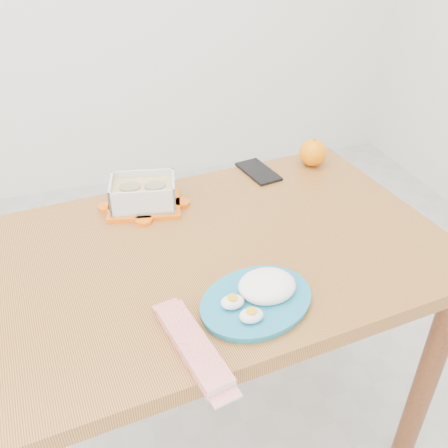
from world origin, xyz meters
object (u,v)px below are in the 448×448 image
object	(u,v)px
rice_plate	(260,294)
orange_fruit	(313,153)
dining_table	(224,282)
smartphone	(258,172)
food_container	(143,194)

from	to	relation	value
rice_plate	orange_fruit	bearing A→B (deg)	33.62
dining_table	orange_fruit	size ratio (longest dim) A/B	13.55
dining_table	smartphone	xyz separation A→B (m)	(0.21, 0.31, 0.12)
dining_table	food_container	distance (m)	0.31
dining_table	rice_plate	bearing A→B (deg)	-93.24
orange_fruit	smartphone	world-z (taller)	orange_fruit
orange_fruit	rice_plate	world-z (taller)	orange_fruit
smartphone	rice_plate	bearing A→B (deg)	-121.33
dining_table	smartphone	distance (m)	0.39
smartphone	dining_table	bearing A→B (deg)	-134.15
rice_plate	food_container	bearing A→B (deg)	89.16
food_container	rice_plate	xyz separation A→B (m)	(0.16, -0.44, -0.02)
dining_table	orange_fruit	world-z (taller)	orange_fruit
food_container	orange_fruit	distance (m)	0.54
orange_fruit	rice_plate	xyz separation A→B (m)	(-0.37, -0.52, -0.02)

